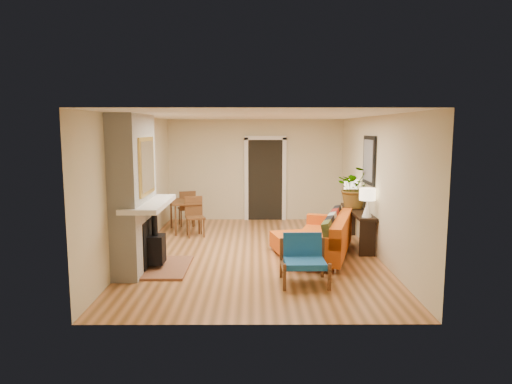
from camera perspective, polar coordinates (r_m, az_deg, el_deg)
room_shell at (r=11.22m, az=3.04°, el=2.17°), size 6.50×6.50×6.50m
fireplace at (r=7.85m, az=-14.75°, el=-0.56°), size 1.09×1.68×2.60m
sofa at (r=8.58m, az=8.82°, el=-5.63°), size 1.47×2.29×0.83m
ottoman at (r=8.84m, az=4.55°, el=-6.20°), size 0.86×0.86×0.36m
blue_chair at (r=7.16m, az=5.98°, el=-8.02°), size 0.72×0.71×0.74m
dining_table at (r=10.69m, az=-8.56°, el=-1.81°), size 1.01×1.66×0.87m
console_table at (r=9.51m, az=12.59°, el=-3.10°), size 0.34×1.85×0.72m
lamp_near at (r=8.72m, az=13.74°, el=-0.88°), size 0.30×0.30×0.54m
lamp_far at (r=10.12m, az=11.78°, el=0.37°), size 0.30×0.30×0.54m
houseplant at (r=9.64m, az=12.33°, el=0.59°), size 0.80×0.70×0.88m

